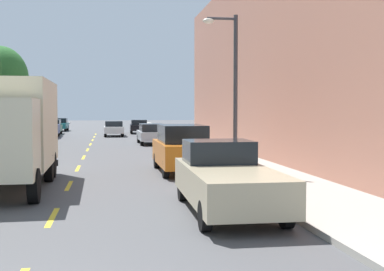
{
  "coord_description": "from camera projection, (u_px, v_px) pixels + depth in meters",
  "views": [
    {
      "loc": [
        1.34,
        -5.24,
        2.57
      ],
      "look_at": [
        6.09,
        23.5,
        1.04
      ],
      "focal_mm": 47.13,
      "sensor_mm": 36.0,
      "label": 1
    }
  ],
  "objects": [
    {
      "name": "parked_pickup_navy",
      "position": [
        46.0,
        128.0,
        45.01
      ],
      "size": [
        2.08,
        5.33,
        1.73
      ],
      "color": "navy",
      "rests_on": "ground_plane"
    },
    {
      "name": "parked_sedan_black",
      "position": [
        139.0,
        126.0,
        53.07
      ],
      "size": [
        1.92,
        4.55,
        1.43
      ],
      "color": "black",
      "rests_on": "ground_plane"
    },
    {
      "name": "lane_centerline_dashes",
      "position": [
        86.0,
        153.0,
        29.21
      ],
      "size": [
        0.14,
        47.2,
        0.01
      ],
      "color": "yellow",
      "rests_on": "ground_plane"
    },
    {
      "name": "parked_pickup_champagne",
      "position": [
        226.0,
        179.0,
        12.64
      ],
      "size": [
        2.07,
        5.33,
        1.73
      ],
      "color": "tan",
      "rests_on": "ground_plane"
    },
    {
      "name": "parked_wagon_forest",
      "position": [
        52.0,
        127.0,
        50.79
      ],
      "size": [
        1.95,
        4.75,
        1.5
      ],
      "color": "#194C28",
      "rests_on": "ground_plane"
    },
    {
      "name": "ground_plane",
      "position": [
        89.0,
        146.0,
        34.63
      ],
      "size": [
        160.0,
        160.0,
        0.0
      ],
      "primitive_type": "plane",
      "color": "#4C4C4F"
    },
    {
      "name": "street_lamp",
      "position": [
        231.0,
        81.0,
        19.06
      ],
      "size": [
        1.35,
        0.28,
        5.97
      ],
      "color": "#38383D",
      "rests_on": "sidewalk_right"
    },
    {
      "name": "delivery_box_truck",
      "position": [
        11.0,
        127.0,
        16.42
      ],
      "size": [
        2.53,
        7.41,
        3.54
      ],
      "color": "beige",
      "rests_on": "ground_plane"
    },
    {
      "name": "parked_suv_orange",
      "position": [
        182.0,
        148.0,
        20.44
      ],
      "size": [
        1.99,
        4.82,
        1.93
      ],
      "color": "orange",
      "rests_on": "ground_plane"
    },
    {
      "name": "apartment_block_opposite",
      "position": [
        344.0,
        60.0,
        26.74
      ],
      "size": [
        10.0,
        36.0,
        10.39
      ],
      "primitive_type": "cube",
      "color": "#B27560",
      "rests_on": "ground_plane"
    },
    {
      "name": "parked_hatchback_teal",
      "position": [
        60.0,
        125.0,
        58.48
      ],
      "size": [
        1.8,
        4.03,
        1.5
      ],
      "color": "#195B60",
      "rests_on": "ground_plane"
    },
    {
      "name": "parked_hatchback_charcoal",
      "position": [
        27.0,
        135.0,
        35.18
      ],
      "size": [
        1.77,
        4.01,
        1.5
      ],
      "color": "#333338",
      "rests_on": "ground_plane"
    },
    {
      "name": "sidewalk_right",
      "position": [
        196.0,
        146.0,
        33.81
      ],
      "size": [
        3.2,
        120.0,
        0.14
      ],
      "primitive_type": "cube",
      "color": "#A39E93",
      "rests_on": "ground_plane"
    },
    {
      "name": "parked_wagon_sky",
      "position": [
        0.0,
        142.0,
        26.59
      ],
      "size": [
        1.85,
        4.71,
        1.5
      ],
      "color": "#7A9EC6",
      "rests_on": "ground_plane"
    },
    {
      "name": "street_tree_farthest",
      "position": [
        1.0,
        79.0,
        36.55
      ],
      "size": [
        3.95,
        3.95,
        7.01
      ],
      "color": "#47331E",
      "rests_on": "sidewalk_left"
    },
    {
      "name": "parked_wagon_silver",
      "position": [
        151.0,
        133.0,
        36.79
      ],
      "size": [
        1.88,
        4.72,
        1.5
      ],
      "color": "#B2B5BA",
      "rests_on": "ground_plane"
    },
    {
      "name": "moving_white_sedan",
      "position": [
        114.0,
        128.0,
        47.58
      ],
      "size": [
        1.8,
        4.5,
        1.43
      ],
      "color": "silver",
      "rests_on": "ground_plane"
    }
  ]
}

